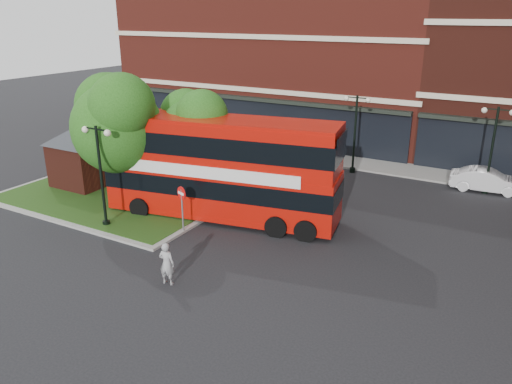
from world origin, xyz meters
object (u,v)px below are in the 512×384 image
Objects in this scene: car_silver at (286,152)px; car_white at (487,180)px; bus at (221,162)px; woman at (167,264)px.

car_white is at bearing -82.52° from car_silver.
bus reaches higher than woman.
car_white is at bearing -127.37° from woman.
woman is at bearing -84.93° from bus.
car_silver is 1.02× the size of car_white.
bus reaches higher than car_white.
bus is at bearing -165.75° from car_silver.
car_silver is 12.79m from car_white.
car_silver is (-3.37, 17.09, -0.16)m from woman.
car_white is at bearing 33.73° from bus.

